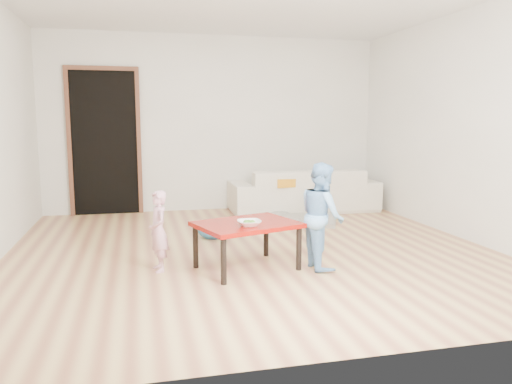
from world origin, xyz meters
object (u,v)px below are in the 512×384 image
object	(u,v)px
sofa	(303,190)
basin	(214,232)
child_pink	(158,231)
bowl	(249,223)
red_table	(247,246)
child_blue	(322,215)

from	to	relation	value
sofa	basin	size ratio (longest dim) A/B	5.69
sofa	child_pink	bearing A→B (deg)	49.32
sofa	bowl	distance (m)	3.21
sofa	red_table	size ratio (longest dim) A/B	2.49
child_pink	child_blue	world-z (taller)	child_blue
red_table	basin	bearing A→B (deg)	95.15
bowl	basin	xyz separation A→B (m)	(-0.11, 1.45, -0.40)
bowl	child_blue	bearing A→B (deg)	4.34
child_blue	red_table	bearing A→B (deg)	80.69
bowl	child_blue	size ratio (longest dim) A/B	0.21
red_table	bowl	size ratio (longest dim) A/B	4.18
sofa	bowl	xyz separation A→B (m)	(-1.47, -2.85, 0.14)
bowl	basin	distance (m)	1.51
basin	bowl	bearing A→B (deg)	-85.86
child_pink	child_blue	distance (m)	1.50
red_table	basin	distance (m)	1.31
bowl	sofa	bearing A→B (deg)	62.70
sofa	child_pink	xyz separation A→B (m)	(-2.25, -2.56, 0.05)
sofa	red_table	bearing A→B (deg)	62.16
bowl	basin	bearing A→B (deg)	94.14
bowl	child_pink	world-z (taller)	child_pink
red_table	child_pink	xyz separation A→B (m)	(-0.79, 0.13, 0.15)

